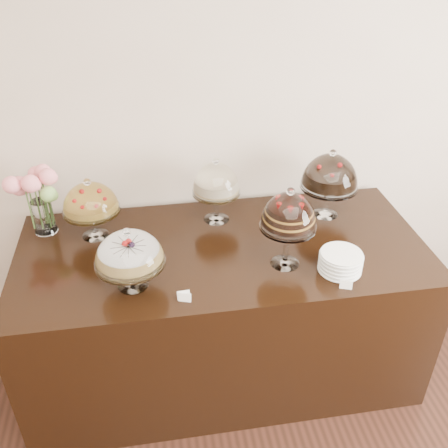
{
  "coord_description": "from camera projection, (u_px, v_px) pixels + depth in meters",
  "views": [
    {
      "loc": [
        -0.62,
        0.29,
        2.46
      ],
      "look_at": [
        -0.27,
        2.4,
        1.08
      ],
      "focal_mm": 40.0,
      "sensor_mm": 36.0,
      "label": 1
    }
  ],
  "objects": [
    {
      "name": "cake_stand_dark_choco",
      "position": [
        330.0,
        174.0,
        2.83
      ],
      "size": [
        0.33,
        0.33,
        0.42
      ],
      "color": "white",
      "rests_on": "display_counter"
    },
    {
      "name": "plate_stack",
      "position": [
        340.0,
        262.0,
        2.49
      ],
      "size": [
        0.21,
        0.21,
        0.1
      ],
      "color": "white",
      "rests_on": "display_counter"
    },
    {
      "name": "flower_vase",
      "position": [
        36.0,
        192.0,
        2.68
      ],
      "size": [
        0.27,
        0.24,
        0.39
      ],
      "color": "white",
      "rests_on": "display_counter"
    },
    {
      "name": "cake_stand_cheesecake",
      "position": [
        216.0,
        181.0,
        2.79
      ],
      "size": [
        0.27,
        0.27,
        0.39
      ],
      "color": "white",
      "rests_on": "display_counter"
    },
    {
      "name": "cake_stand_choco_layer",
      "position": [
        289.0,
        214.0,
        2.41
      ],
      "size": [
        0.28,
        0.28,
        0.44
      ],
      "color": "white",
      "rests_on": "display_counter"
    },
    {
      "name": "cake_stand_fruit_tart",
      "position": [
        90.0,
        201.0,
        2.66
      ],
      "size": [
        0.31,
        0.31,
        0.36
      ],
      "color": "white",
      "rests_on": "display_counter"
    },
    {
      "name": "price_card_left",
      "position": [
        183.0,
        295.0,
        2.33
      ],
      "size": [
        0.06,
        0.02,
        0.04
      ],
      "primitive_type": "cube",
      "rotation": [
        -0.21,
        0.0,
        0.07
      ],
      "color": "white",
      "rests_on": "display_counter"
    },
    {
      "name": "wall_back",
      "position": [
        254.0,
        102.0,
        2.86
      ],
      "size": [
        5.0,
        0.04,
        3.0
      ],
      "primitive_type": "cube",
      "color": "beige",
      "rests_on": "ground"
    },
    {
      "name": "price_card_right",
      "position": [
        346.0,
        285.0,
        2.39
      ],
      "size": [
        0.06,
        0.03,
        0.04
      ],
      "primitive_type": "cube",
      "rotation": [
        -0.21,
        0.0,
        -0.35
      ],
      "color": "white",
      "rests_on": "display_counter"
    },
    {
      "name": "display_counter",
      "position": [
        223.0,
        309.0,
        2.93
      ],
      "size": [
        2.2,
        1.0,
        0.9
      ],
      "primitive_type": "cube",
      "color": "black",
      "rests_on": "ground"
    },
    {
      "name": "cake_stand_sugar_sponge",
      "position": [
        129.0,
        251.0,
        2.31
      ],
      "size": [
        0.34,
        0.34,
        0.33
      ],
      "color": "white",
      "rests_on": "display_counter"
    },
    {
      "name": "price_card_extra",
      "position": [
        185.0,
        297.0,
        2.31
      ],
      "size": [
        0.06,
        0.03,
        0.04
      ],
      "primitive_type": "cube",
      "rotation": [
        -0.21,
        0.0,
        -0.32
      ],
      "color": "white",
      "rests_on": "display_counter"
    }
  ]
}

